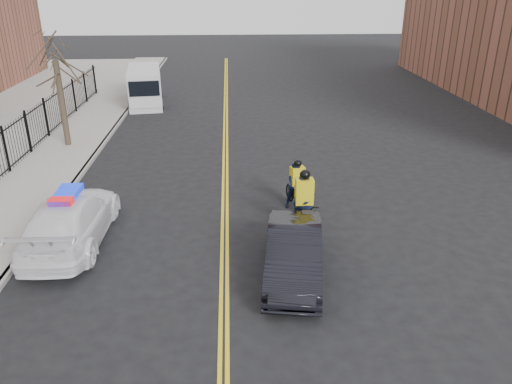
{
  "coord_description": "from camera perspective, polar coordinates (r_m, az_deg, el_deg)",
  "views": [
    {
      "loc": [
        0.25,
        -13.52,
        7.67
      ],
      "look_at": [
        1.03,
        1.1,
        1.3
      ],
      "focal_mm": 35.0,
      "sensor_mm": 36.0,
      "label": 1
    }
  ],
  "objects": [
    {
      "name": "sidewalk",
      "position": [
        24.1,
        -21.69,
        3.44
      ],
      "size": [
        3.0,
        60.0,
        0.15
      ],
      "primitive_type": "cube",
      "color": "gray",
      "rests_on": "ground"
    },
    {
      "name": "center_line_right",
      "position": [
        22.84,
        -3.32,
        3.87
      ],
      "size": [
        0.1,
        60.0,
        0.01
      ],
      "primitive_type": "cube",
      "color": "gold",
      "rests_on": "ground"
    },
    {
      "name": "police_cruiser",
      "position": [
        16.39,
        -20.44,
        -2.96
      ],
      "size": [
        2.19,
        5.29,
        1.69
      ],
      "rotation": [
        0.0,
        0.0,
        3.13
      ],
      "color": "white",
      "rests_on": "ground"
    },
    {
      "name": "iron_fence",
      "position": [
        24.35,
        -25.36,
        5.33
      ],
      "size": [
        0.12,
        28.0,
        2.0
      ],
      "primitive_type": null,
      "color": "black",
      "rests_on": "ground"
    },
    {
      "name": "dark_sedan",
      "position": [
        13.76,
        4.34,
        -7.01
      ],
      "size": [
        2.05,
        4.4,
        1.39
      ],
      "primitive_type": "imported",
      "rotation": [
        0.0,
        0.0,
        -0.14
      ],
      "color": "black",
      "rests_on": "ground"
    },
    {
      "name": "cargo_van",
      "position": [
        33.37,
        -12.58,
        11.63
      ],
      "size": [
        2.72,
        5.64,
        2.27
      ],
      "rotation": [
        0.0,
        0.0,
        0.14
      ],
      "color": "silver",
      "rests_on": "ground"
    },
    {
      "name": "street_tree",
      "position": [
        25.14,
        -21.75,
        12.43
      ],
      "size": [
        3.2,
        3.2,
        4.8
      ],
      "color": "#33271E",
      "rests_on": "sidewalk"
    },
    {
      "name": "curb",
      "position": [
        23.66,
        -18.24,
        3.58
      ],
      "size": [
        0.2,
        60.0,
        0.15
      ],
      "primitive_type": "cube",
      "color": "gray",
      "rests_on": "ground"
    },
    {
      "name": "center_line_left",
      "position": [
        22.84,
        -3.72,
        3.86
      ],
      "size": [
        0.1,
        60.0,
        0.01
      ],
      "primitive_type": "cube",
      "color": "gold",
      "rests_on": "ground"
    },
    {
      "name": "cyclist_far",
      "position": [
        17.77,
        4.7,
        0.37
      ],
      "size": [
        0.99,
        1.85,
        1.8
      ],
      "rotation": [
        0.0,
        0.0,
        0.29
      ],
      "color": "black",
      "rests_on": "ground"
    },
    {
      "name": "cyclist_near",
      "position": [
        16.05,
        5.46,
        -2.14
      ],
      "size": [
        0.81,
        2.2,
        2.15
      ],
      "rotation": [
        0.0,
        0.0,
        0.02
      ],
      "color": "black",
      "rests_on": "ground"
    },
    {
      "name": "ground",
      "position": [
        15.54,
        -3.61,
        -6.1
      ],
      "size": [
        120.0,
        120.0,
        0.0
      ],
      "primitive_type": "plane",
      "color": "black",
      "rests_on": "ground"
    }
  ]
}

